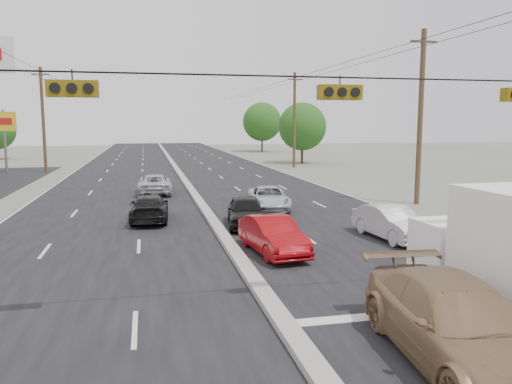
% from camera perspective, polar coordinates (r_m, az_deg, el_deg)
% --- Properties ---
extents(ground, '(200.00, 200.00, 0.00)m').
position_cam_1_polar(ground, '(12.62, 2.43, -14.13)').
color(ground, '#606356').
rests_on(ground, ground).
extents(road_surface, '(20.00, 160.00, 0.02)m').
position_cam_1_polar(road_surface, '(41.68, -8.23, 1.28)').
color(road_surface, black).
rests_on(road_surface, ground).
extents(center_median, '(0.50, 160.00, 0.20)m').
position_cam_1_polar(center_median, '(41.67, -8.23, 1.42)').
color(center_median, gray).
rests_on(center_median, ground).
extents(utility_pole_left_c, '(1.60, 0.30, 10.00)m').
position_cam_1_polar(utility_pole_left_c, '(52.17, -23.15, 7.66)').
color(utility_pole_left_c, '#422D1E').
rests_on(utility_pole_left_c, ground).
extents(utility_pole_right_b, '(1.60, 0.30, 10.00)m').
position_cam_1_polar(utility_pole_right_b, '(30.55, 18.27, 8.19)').
color(utility_pole_right_b, '#422D1E').
rests_on(utility_pole_right_b, ground).
extents(utility_pole_right_c, '(1.60, 0.30, 10.00)m').
position_cam_1_polar(utility_pole_right_c, '(53.61, 4.41, 8.26)').
color(utility_pole_right_c, '#422D1E').
rests_on(utility_pole_right_c, ground).
extents(traffic_signals, '(25.00, 0.30, 0.54)m').
position_cam_1_polar(traffic_signals, '(12.17, 9.10, 11.38)').
color(traffic_signals, black).
rests_on(traffic_signals, ground).
extents(pole_sign_far, '(2.20, 0.25, 6.00)m').
position_cam_1_polar(pole_sign_far, '(52.92, -26.86, 6.69)').
color(pole_sign_far, slate).
rests_on(pole_sign_far, ground).
extents(tree_right_mid, '(5.60, 5.60, 7.14)m').
position_cam_1_polar(tree_right_mid, '(59.12, 5.32, 7.46)').
color(tree_right_mid, '#382619').
rests_on(tree_right_mid, ground).
extents(tree_right_far, '(6.40, 6.40, 8.16)m').
position_cam_1_polar(tree_right_far, '(83.50, 0.70, 8.03)').
color(tree_right_far, '#382619').
rests_on(tree_right_far, ground).
extents(tan_sedan, '(2.74, 5.78, 1.63)m').
position_cam_1_polar(tan_sedan, '(10.88, 21.96, -13.81)').
color(tan_sedan, '#8B6C4B').
rests_on(tan_sedan, ground).
extents(red_sedan, '(1.89, 4.21, 1.34)m').
position_cam_1_polar(red_sedan, '(18.20, 1.95, -5.01)').
color(red_sedan, maroon).
rests_on(red_sedan, ground).
extents(queue_car_a, '(2.17, 4.29, 1.40)m').
position_cam_1_polar(queue_car_a, '(22.93, -1.14, -2.25)').
color(queue_car_a, black).
rests_on(queue_car_a, ground).
extents(queue_car_b, '(1.83, 4.26, 1.36)m').
position_cam_1_polar(queue_car_b, '(21.16, 15.21, -3.43)').
color(queue_car_b, '#BCBCBE').
rests_on(queue_car_b, ground).
extents(queue_car_c, '(2.64, 4.74, 1.25)m').
position_cam_1_polar(queue_car_c, '(27.44, 1.44, -0.73)').
color(queue_car_c, silver).
rests_on(queue_car_c, ground).
extents(oncoming_near, '(1.99, 4.46, 1.27)m').
position_cam_1_polar(oncoming_near, '(24.69, -12.07, -1.85)').
color(oncoming_near, black).
rests_on(oncoming_near, ground).
extents(oncoming_far, '(2.28, 4.77, 1.31)m').
position_cam_1_polar(oncoming_far, '(34.16, -11.51, 0.87)').
color(oncoming_far, '#B4B6BD').
rests_on(oncoming_far, ground).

